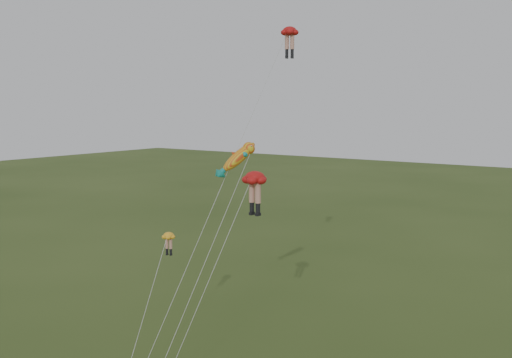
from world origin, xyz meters
The scene contains 4 objects.
legs_kite_red_high centered at (1.93, 9.90, 22.19)m, with size 4.18×13.61×23.20m.
legs_kite_red_mid centered at (3.93, 2.99, 12.79)m, with size 4.12×6.53×13.54m.
legs_kite_yellow centered at (-4.14, 3.59, 7.78)m, with size 3.67×8.23×8.49m.
fish_kite centered at (1.17, 5.10, 14.04)m, with size 2.42×9.12×15.37m.
Camera 1 is at (24.01, -25.54, 17.48)m, focal length 40.00 mm.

